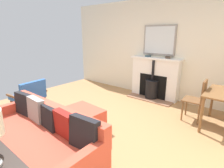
{
  "coord_description": "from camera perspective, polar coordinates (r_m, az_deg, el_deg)",
  "views": [
    {
      "loc": [
        2.03,
        2.34,
        1.79
      ],
      "look_at": [
        -0.53,
        0.23,
        0.84
      ],
      "focal_mm": 28.56,
      "sensor_mm": 36.0,
      "label": 1
    }
  ],
  "objects": [
    {
      "name": "ottoman",
      "position": [
        3.47,
        -9.55,
        -10.53
      ],
      "size": [
        0.65,
        0.78,
        0.41
      ],
      "color": "#B2B2B7",
      "rests_on": "ground"
    },
    {
      "name": "fireplace",
      "position": [
        5.14,
        13.36,
        1.23
      ],
      "size": [
        0.59,
        1.42,
        1.14
      ],
      "color": "#93664C",
      "rests_on": "ground"
    },
    {
      "name": "ground_plane",
      "position": [
        3.58,
        -8.58,
        -14.21
      ],
      "size": [
        5.35,
        5.87,
        0.01
      ],
      "primitive_type": "cube",
      "color": "#A87A4C"
    },
    {
      "name": "sofa",
      "position": [
        2.85,
        -21.85,
        -15.41
      ],
      "size": [
        0.79,
        2.1,
        0.83
      ],
      "color": "#B2B2B7",
      "rests_on": "ground"
    },
    {
      "name": "dining_chair_near_fireplace",
      "position": [
        4.04,
        25.93,
        -3.85
      ],
      "size": [
        0.42,
        0.42,
        0.9
      ],
      "color": "brown",
      "rests_on": "ground"
    },
    {
      "name": "mirror_over_mantel",
      "position": [
        5.1,
        14.86,
        13.4
      ],
      "size": [
        0.04,
        0.91,
        0.79
      ],
      "color": "gray"
    },
    {
      "name": "mantel_bowl_near",
      "position": [
        5.17,
        11.42,
        8.81
      ],
      "size": [
        0.17,
        0.17,
        0.04
      ],
      "color": "#334C56",
      "rests_on": "fireplace"
    },
    {
      "name": "wall_left",
      "position": [
        5.28,
        13.15,
        10.86
      ],
      "size": [
        0.12,
        5.87,
        2.7
      ],
      "primitive_type": "cube",
      "color": "silver",
      "rests_on": "ground"
    },
    {
      "name": "armchair_accent",
      "position": [
        4.42,
        -24.85,
        -3.05
      ],
      "size": [
        0.74,
        0.65,
        0.78
      ],
      "color": "brown",
      "rests_on": "ground"
    },
    {
      "name": "mantel_bowl_far",
      "position": [
        4.92,
        17.47,
        8.16
      ],
      "size": [
        0.14,
        0.14,
        0.06
      ],
      "color": "#47382D",
      "rests_on": "fireplace"
    }
  ]
}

